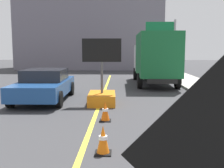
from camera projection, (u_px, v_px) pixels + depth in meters
lane_center_stripe at (80, 157)px, 5.64m from camera, size 0.14×36.00×0.01m
arrow_board_trailer at (102, 92)px, 11.14m from camera, size 1.60×1.83×2.70m
box_truck at (155, 57)px, 17.29m from camera, size 2.48×7.05×3.23m
pickup_car at (45, 85)px, 11.90m from camera, size 2.20×4.55×1.38m
highway_guide_sign at (166, 37)px, 24.77m from camera, size 2.79×0.18×5.00m
far_building_block at (91, 24)px, 32.28m from camera, size 16.49×7.49×10.64m
traffic_cone_mid_lane at (103, 140)px, 5.78m from camera, size 0.36×0.36×0.64m
traffic_cone_far_lane at (105, 111)px, 8.46m from camera, size 0.36×0.36×0.63m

